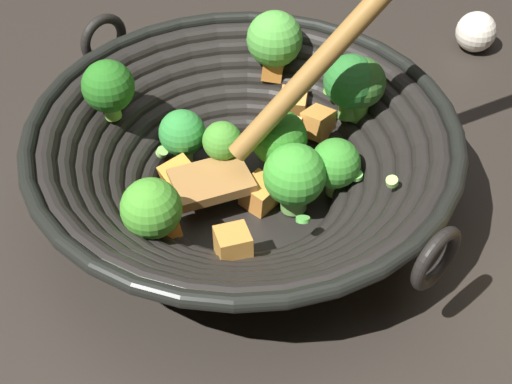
% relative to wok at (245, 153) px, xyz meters
% --- Properties ---
extents(ground_plane, '(4.00, 4.00, 0.00)m').
position_rel_wok_xyz_m(ground_plane, '(0.00, 0.00, -0.06)').
color(ground_plane, '#28231E').
extents(wok, '(0.38, 0.38, 0.27)m').
position_rel_wok_xyz_m(wok, '(0.00, 0.00, 0.00)').
color(wok, black).
rests_on(wok, ground).
extents(garlic_bulb, '(0.05, 0.05, 0.05)m').
position_rel_wok_xyz_m(garlic_bulb, '(-0.21, -0.31, -0.04)').
color(garlic_bulb, silver).
rests_on(garlic_bulb, ground).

